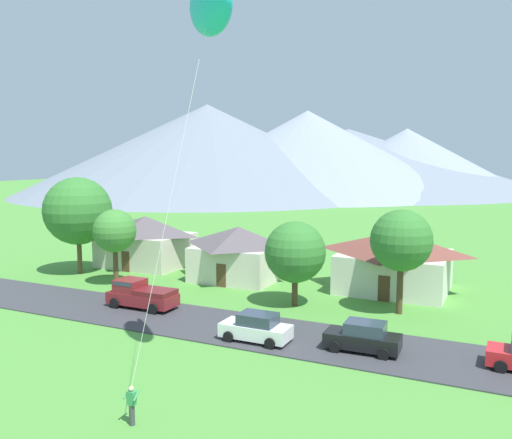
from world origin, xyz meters
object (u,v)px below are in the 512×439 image
Objects in this scene: house_rightmost at (239,252)px; parked_car_white_mid_east at (256,328)px; tree_near_left at (115,231)px; house_leftmost at (394,260)px; parked_car_black_west_end at (363,337)px; kite_flyer_with_kite at (211,8)px; house_left_center at (146,240)px; pickup_truck_maroon_west_side at (141,294)px; tree_right_of_center at (78,211)px; tree_center at (401,241)px; tree_near_right at (295,252)px.

house_rightmost is 1.85× the size of parked_car_white_mid_east.
tree_near_left is (-8.57, -6.50, 2.21)m from house_rightmost.
parked_car_black_west_end is (1.18, -15.11, -1.66)m from house_leftmost.
kite_flyer_with_kite is (17.71, -13.88, 12.97)m from tree_near_left.
house_left_center is 1.36× the size of tree_near_left.
tree_near_left is 1.56× the size of parked_car_white_mid_east.
house_left_center is 15.69m from pickup_truck_maroon_west_side.
parked_car_black_west_end is 0.22× the size of kite_flyer_with_kite.
house_leftmost is at bearing 12.68° from tree_right_of_center.
tree_center is (26.36, -6.00, 2.59)m from house_left_center.
pickup_truck_maroon_west_side is at bearing 174.17° from parked_car_black_west_end.
tree_near_left is 19.05m from parked_car_white_mid_east.
house_leftmost is 29.11m from tree_right_of_center.
tree_near_right is 8.88m from parked_car_white_mid_east.
parked_car_black_west_end is at bearing -5.83° from pickup_truck_maroon_west_side.
tree_near_right is at bearing 95.11° from parked_car_white_mid_east.
tree_right_of_center is 1.76× the size of pickup_truck_maroon_west_side.
pickup_truck_maroon_west_side is (6.38, -4.86, -3.63)m from tree_near_left.
house_leftmost is 2.16× the size of parked_car_black_west_end.
kite_flyer_with_kite reaches higher than house_leftmost.
tree_near_left is at bearing -71.19° from house_left_center.
house_left_center is at bearing 108.81° from tree_near_left.
tree_near_left is 25.97m from kite_flyer_with_kite.
parked_car_white_mid_east is 0.81× the size of pickup_truck_maroon_west_side.
tree_right_of_center reaches higher than tree_near_right.
tree_right_of_center is at bearing 163.39° from parked_car_black_west_end.
house_left_center is 8.55m from tree_near_left.
house_leftmost is 1.03× the size of house_left_center.
house_rightmost is at bearing 120.81° from parked_car_white_mid_east.
parked_car_white_mid_east is (23.19, -9.85, -5.09)m from tree_right_of_center.
house_left_center is at bearing 58.30° from tree_right_of_center.
house_rightmost reaches higher than parked_car_black_west_end.
tree_near_right is 1.21× the size of pickup_truck_maroon_west_side.
kite_flyer_with_kite is (11.33, -9.03, 16.60)m from pickup_truck_maroon_west_side.
kite_flyer_with_kite is (-4.32, -22.42, 15.12)m from house_leftmost.
pickup_truck_maroon_west_side is (-17.31, -6.71, -4.15)m from tree_center.
kite_flyer_with_kite is at bearing -84.36° from tree_near_right.
parked_car_white_mid_east is 11.00m from pickup_truck_maroon_west_side.
tree_right_of_center is at bearing 150.70° from pickup_truck_maroon_west_side.
pickup_truck_maroon_west_side is 22.03m from kite_flyer_with_kite.
house_rightmost is (-13.45, -2.04, -0.05)m from house_leftmost.
tree_right_of_center is at bearing -163.72° from house_rightmost.
house_left_center is (-24.70, -0.68, 0.09)m from house_leftmost.
tree_near_right is (16.28, 0.61, -0.65)m from tree_near_left.
house_rightmost is 19.69m from parked_car_black_west_end.
tree_near_right is (-7.41, -1.25, -1.17)m from tree_center.
tree_near_right reaches higher than parked_car_white_mid_east.
house_leftmost is 20.65m from pickup_truck_maroon_west_side.
parked_car_black_west_end is at bearing -16.61° from tree_right_of_center.
tree_center reaches higher than parked_car_white_mid_east.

